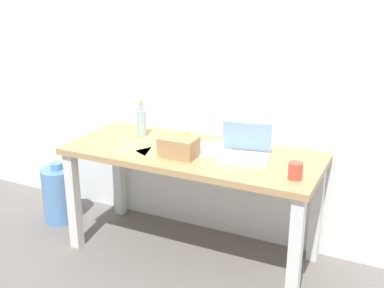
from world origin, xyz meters
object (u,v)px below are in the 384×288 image
laptop_right (245,151)px  cardboard_box (179,147)px  water_cooler_jug (59,194)px  computer_mouse (186,135)px  coffee_mug (295,171)px  desk (192,167)px  beer_bottle (142,122)px

laptop_right → cardboard_box: laptop_right is taller
laptop_right → water_cooler_jug: (-1.46, -0.05, -0.57)m
computer_mouse → cardboard_box: cardboard_box is taller
computer_mouse → cardboard_box: 0.37m
coffee_mug → computer_mouse: bearing=156.1°
desk → cardboard_box: 0.21m
desk → laptop_right: laptop_right is taller
coffee_mug → cardboard_box: bearing=177.2°
desk → beer_bottle: 0.52m
cardboard_box → water_cooler_jug: cardboard_box is taller
computer_mouse → water_cooler_jug: (-0.96, -0.25, -0.54)m
cardboard_box → computer_mouse: bearing=109.7°
laptop_right → beer_bottle: (-0.80, 0.10, 0.06)m
desk → cardboard_box: cardboard_box is taller
laptop_right → coffee_mug: (0.36, -0.19, 0.01)m
cardboard_box → coffee_mug: cardboard_box is taller
laptop_right → computer_mouse: size_ratio=3.47×
beer_bottle → water_cooler_jug: size_ratio=0.51×
laptop_right → beer_bottle: 0.81m
desk → water_cooler_jug: bearing=-179.0°
beer_bottle → water_cooler_jug: bearing=-166.7°
cardboard_box → coffee_mug: size_ratio=2.39×
coffee_mug → laptop_right: bearing=152.8°
beer_bottle → desk: bearing=-16.9°
cardboard_box → water_cooler_jug: size_ratio=0.48×
beer_bottle → coffee_mug: bearing=-14.0°
computer_mouse → coffee_mug: bearing=-33.8°
computer_mouse → cardboard_box: (0.12, -0.35, 0.04)m
coffee_mug → water_cooler_jug: bearing=175.9°
beer_bottle → computer_mouse: beer_bottle is taller
laptop_right → cardboard_box: 0.41m
laptop_right → beer_bottle: beer_bottle is taller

